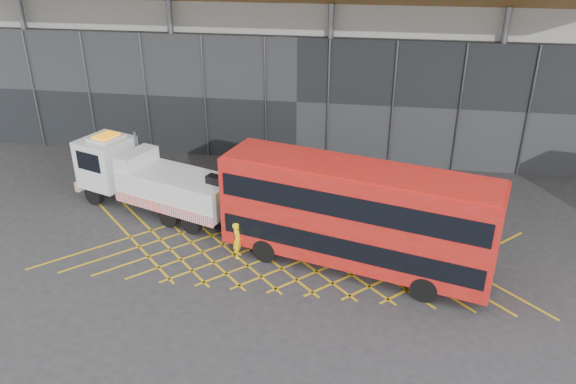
# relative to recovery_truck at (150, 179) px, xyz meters

# --- Properties ---
(ground_plane) EXTENTS (120.00, 120.00, 0.00)m
(ground_plane) POSITION_rel_recovery_truck_xyz_m (4.80, -3.13, -1.80)
(ground_plane) COLOR #28282A
(road_markings) EXTENTS (23.16, 7.16, 0.01)m
(road_markings) POSITION_rel_recovery_truck_xyz_m (8.00, -3.13, -1.80)
(road_markings) COLOR gold
(road_markings) RESTS_ON ground_plane
(construction_building) EXTENTS (55.00, 23.97, 18.00)m
(construction_building) POSITION_rel_recovery_truck_xyz_m (6.72, 15.26, 7.17)
(construction_building) COLOR gray
(construction_building) RESTS_ON ground_plane
(recovery_truck) EXTENTS (11.02, 5.74, 3.90)m
(recovery_truck) POSITION_rel_recovery_truck_xyz_m (0.00, 0.00, 0.00)
(recovery_truck) COLOR black
(recovery_truck) RESTS_ON ground_plane
(bus_towed) EXTENTS (12.43, 5.92, 4.94)m
(bus_towed) POSITION_rel_recovery_truck_xyz_m (11.16, -4.00, 0.94)
(bus_towed) COLOR #AD140F
(bus_towed) RESTS_ON ground_plane
(worker) EXTENTS (0.46, 0.68, 1.80)m
(worker) POSITION_rel_recovery_truck_xyz_m (5.79, -4.04, -0.90)
(worker) COLOR yellow
(worker) RESTS_ON ground_plane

